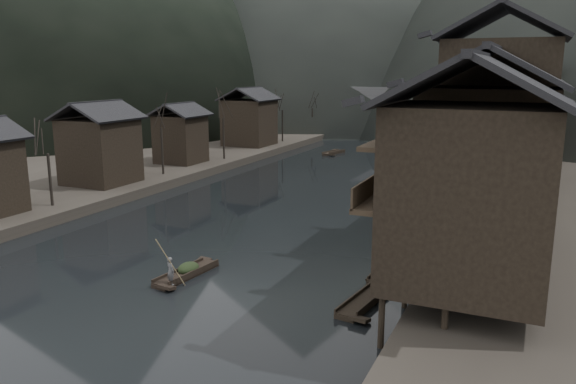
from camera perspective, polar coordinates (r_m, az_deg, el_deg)
The scene contains 12 objects.
water at distance 40.90m, azimuth -6.28°, elevation -5.29°, with size 300.00×300.00×0.00m, color black.
left_bank at distance 92.51m, azimuth -12.48°, elevation 4.83°, with size 40.00×200.00×1.20m, color #2D2823.
stilt_houses at distance 52.66m, azimuth 21.49°, elevation 7.75°, with size 9.00×67.60×16.60m.
left_houses at distance 67.48m, azimuth -12.81°, elevation 6.41°, with size 8.10×53.20×8.73m.
bare_trees at distance 67.17m, azimuth -9.31°, elevation 7.25°, with size 3.77×75.88×7.54m.
moored_sampans at distance 63.16m, azimuth 16.32°, elevation 0.81°, with size 3.12×72.56×0.47m.
midriver_boats at distance 75.45m, azimuth 7.90°, elevation 3.03°, with size 14.93×17.71×0.45m.
stone_bridge at distance 107.58m, azimuth 13.66°, elevation 8.22°, with size 40.00×6.00×9.00m.
hero_sampan at distance 35.08m, azimuth -10.26°, elevation -8.12°, with size 1.68×5.47×0.44m.
cargo_heap at distance 35.09m, azimuth -10.10°, elevation -7.08°, with size 1.19×1.56×0.71m, color black.
boatman at distance 33.17m, azimuth -11.87°, elevation -7.45°, with size 0.61×0.40×1.66m, color #565658.
bamboo_pole at distance 32.25m, azimuth -11.79°, elevation -3.00°, with size 0.06×0.06×4.22m, color #8C7A51.
Camera 1 is at (19.98, -33.45, 12.42)m, focal length 35.00 mm.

